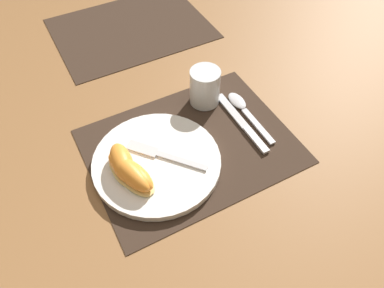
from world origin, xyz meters
The scene contains 11 objects.
ground_plane centered at (0.00, 0.00, 0.00)m, with size 3.00×3.00×0.00m, color olive.
placemat centered at (0.00, 0.00, 0.00)m, with size 0.46×0.35×0.00m.
placemat_far centered at (0.06, 0.50, 0.00)m, with size 0.46×0.35×0.00m.
plate centered at (-0.09, -0.01, 0.01)m, with size 0.28×0.28×0.02m.
juice_glass centered at (0.10, 0.11, 0.04)m, with size 0.07×0.07×0.09m.
knife centered at (0.14, 0.00, 0.01)m, with size 0.02×0.21×0.01m.
spoon centered at (0.17, 0.04, 0.01)m, with size 0.03×0.19×0.01m.
fork centered at (-0.08, 0.00, 0.02)m, with size 0.14×0.15×0.00m.
citrus_wedge_0 centered at (-0.16, 0.00, 0.04)m, with size 0.06×0.11×0.05m.
citrus_wedge_1 centered at (-0.16, -0.03, 0.04)m, with size 0.08×0.14×0.04m.
citrus_wedge_2 centered at (-0.15, -0.04, 0.04)m, with size 0.07×0.11×0.04m.
Camera 1 is at (-0.25, -0.48, 0.66)m, focal length 35.00 mm.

